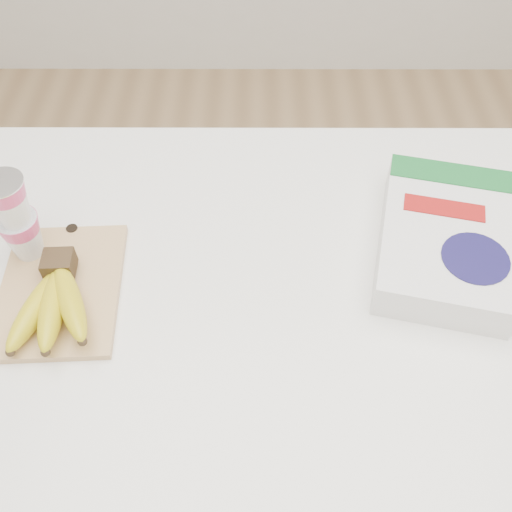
{
  "coord_description": "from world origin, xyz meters",
  "views": [
    {
      "loc": [
        0.0,
        -0.56,
        1.64
      ],
      "look_at": [
        -0.0,
        0.02,
        0.93
      ],
      "focal_mm": 40.0,
      "sensor_mm": 36.0,
      "label": 1
    }
  ],
  "objects_px": {
    "cutting_board": "(61,289)",
    "yogurt_stack": "(15,217)",
    "table": "(256,399)",
    "bananas": "(53,301)",
    "cereal_box": "(445,239)"
  },
  "relations": [
    {
      "from": "cutting_board",
      "to": "yogurt_stack",
      "type": "xyz_separation_m",
      "value": [
        -0.06,
        0.07,
        0.09
      ]
    },
    {
      "from": "bananas",
      "to": "yogurt_stack",
      "type": "relative_size",
      "value": 1.18
    },
    {
      "from": "cutting_board",
      "to": "yogurt_stack",
      "type": "relative_size",
      "value": 1.6
    },
    {
      "from": "yogurt_stack",
      "to": "bananas",
      "type": "bearing_deg",
      "value": -59.45
    },
    {
      "from": "cutting_board",
      "to": "cereal_box",
      "type": "bearing_deg",
      "value": 4.81
    },
    {
      "from": "cutting_board",
      "to": "table",
      "type": "bearing_deg",
      "value": 1.18
    },
    {
      "from": "bananas",
      "to": "table",
      "type": "bearing_deg",
      "value": 12.35
    },
    {
      "from": "cutting_board",
      "to": "bananas",
      "type": "bearing_deg",
      "value": -84.17
    },
    {
      "from": "table",
      "to": "bananas",
      "type": "bearing_deg",
      "value": -167.65
    },
    {
      "from": "bananas",
      "to": "yogurt_stack",
      "type": "distance_m",
      "value": 0.15
    },
    {
      "from": "table",
      "to": "cutting_board",
      "type": "relative_size",
      "value": 4.61
    },
    {
      "from": "bananas",
      "to": "cereal_box",
      "type": "distance_m",
      "value": 0.64
    },
    {
      "from": "cutting_board",
      "to": "yogurt_stack",
      "type": "height_order",
      "value": "yogurt_stack"
    },
    {
      "from": "yogurt_stack",
      "to": "cereal_box",
      "type": "xyz_separation_m",
      "value": [
        0.69,
        0.01,
        -0.07
      ]
    },
    {
      "from": "table",
      "to": "yogurt_stack",
      "type": "bearing_deg",
      "value": 172.54
    }
  ]
}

